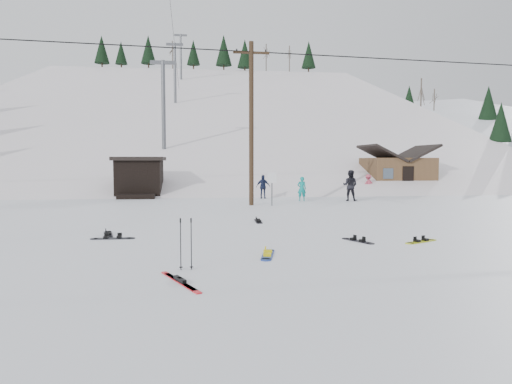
{
  "coord_description": "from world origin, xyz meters",
  "views": [
    {
      "loc": [
        -0.83,
        -11.28,
        2.52
      ],
      "look_at": [
        1.11,
        4.56,
        1.4
      ],
      "focal_mm": 32.0,
      "sensor_mm": 36.0,
      "label": 1
    }
  ],
  "objects": [
    {
      "name": "treeline_crest",
      "position": [
        0.0,
        86.0,
        0.0
      ],
      "size": [
        50.0,
        6.0,
        10.0
      ],
      "primitive_type": null,
      "color": "black",
      "rests_on": "ski_slope"
    },
    {
      "name": "skier_pink",
      "position": [
        11.65,
        21.51,
        0.73
      ],
      "size": [
        1.05,
        0.77,
        1.45
      ],
      "primitive_type": "imported",
      "rotation": [
        0.0,
        0.0,
        3.41
      ],
      "color": "#C0445A",
      "rests_on": "ground"
    },
    {
      "name": "board_scatter_b",
      "position": [
        -3.94,
        4.46,
        0.03
      ],
      "size": [
        0.52,
        1.37,
        0.1
      ],
      "rotation": [
        0.0,
        0.0,
        1.8
      ],
      "color": "black",
      "rests_on": "ground"
    },
    {
      "name": "skier_teal",
      "position": [
        5.41,
        16.36,
        0.75
      ],
      "size": [
        0.58,
        0.42,
        1.5
      ],
      "primitive_type": "imported",
      "rotation": [
        0.0,
        0.0,
        3.02
      ],
      "color": "#0D8A85",
      "rests_on": "ground"
    },
    {
      "name": "hero_skis",
      "position": [
        -1.27,
        -1.92,
        0.03
      ],
      "size": [
        0.9,
        1.8,
        0.1
      ],
      "rotation": [
        0.0,
        0.0,
        0.43
      ],
      "color": "red",
      "rests_on": "ground"
    },
    {
      "name": "board_scatter_e",
      "position": [
        5.91,
        1.9,
        0.02
      ],
      "size": [
        1.24,
        0.75,
        0.1
      ],
      "rotation": [
        0.0,
        0.0,
        0.47
      ],
      "color": "#D6E319",
      "rests_on": "ground"
    },
    {
      "name": "ground",
      "position": [
        0.0,
        0.0,
        0.0
      ],
      "size": [
        200.0,
        200.0,
        0.0
      ],
      "primitive_type": "plane",
      "color": "white",
      "rests_on": "ground"
    },
    {
      "name": "utility_pole",
      "position": [
        2.0,
        14.0,
        4.68
      ],
      "size": [
        2.0,
        0.26,
        9.0
      ],
      "color": "#3A2819",
      "rests_on": "ground"
    },
    {
      "name": "ridge_right",
      "position": [
        38.0,
        50.0,
        -11.0
      ],
      "size": [
        45.66,
        93.98,
        54.59
      ],
      "primitive_type": "cube",
      "rotation": [
        0.21,
        -0.05,
        -0.12
      ],
      "color": "white",
      "rests_on": "ground"
    },
    {
      "name": "lift_tower_mid",
      "position": [
        -4.0,
        50.0,
        14.36
      ],
      "size": [
        2.2,
        0.36,
        8.0
      ],
      "color": "#595B60",
      "rests_on": "ski_slope"
    },
    {
      "name": "board_scatter_a",
      "position": [
        -3.64,
        3.62,
        0.03
      ],
      "size": [
        1.41,
        0.29,
        0.1
      ],
      "rotation": [
        0.0,
        0.0,
        -0.03
      ],
      "color": "black",
      "rests_on": "ground"
    },
    {
      "name": "hero_snowboard",
      "position": [
        0.92,
        0.51,
        0.03
      ],
      "size": [
        0.54,
        1.45,
        0.1
      ],
      "rotation": [
        0.0,
        0.0,
        1.35
      ],
      "color": "#1837A0",
      "rests_on": "ground"
    },
    {
      "name": "skier_dark",
      "position": [
        8.37,
        15.93,
        0.95
      ],
      "size": [
        1.17,
        1.11,
        1.91
      ],
      "primitive_type": "imported",
      "rotation": [
        0.0,
        0.0,
        2.57
      ],
      "color": "black",
      "rests_on": "ground"
    },
    {
      "name": "lift_tower_near",
      "position": [
        -4.0,
        30.0,
        7.86
      ],
      "size": [
        2.2,
        0.36,
        8.0
      ],
      "color": "#595B60",
      "rests_on": "ski_slope"
    },
    {
      "name": "board_scatter_d",
      "position": [
        4.01,
        2.24,
        0.02
      ],
      "size": [
        0.71,
        1.19,
        0.09
      ],
      "rotation": [
        0.0,
        0.0,
        -1.11
      ],
      "color": "black",
      "rests_on": "ground"
    },
    {
      "name": "treeline_right",
      "position": [
        36.0,
        42.0,
        0.0
      ],
      "size": [
        20.0,
        60.0,
        10.0
      ],
      "primitive_type": null,
      "color": "black",
      "rests_on": "ground"
    },
    {
      "name": "trail_sign",
      "position": [
        3.1,
        13.58,
        1.27
      ],
      "size": [
        0.5,
        0.09,
        1.85
      ],
      "color": "#595B60",
      "rests_on": "ground"
    },
    {
      "name": "ski_slope",
      "position": [
        0.0,
        55.0,
        -12.0
      ],
      "size": [
        60.0,
        85.24,
        65.97
      ],
      "primitive_type": "cube",
      "rotation": [
        0.31,
        0.0,
        0.0
      ],
      "color": "white",
      "rests_on": "ground"
    },
    {
      "name": "ski_poles",
      "position": [
        -1.17,
        -0.81,
        0.61
      ],
      "size": [
        0.33,
        0.09,
        1.19
      ],
      "color": "black",
      "rests_on": "ground"
    },
    {
      "name": "cabin",
      "position": [
        15.0,
        24.0,
        1.48
      ],
      "size": [
        5.39,
        4.4,
        3.77
      ],
      "color": "brown",
      "rests_on": "ground"
    },
    {
      "name": "board_scatter_f",
      "position": [
        1.52,
        7.14,
        0.02
      ],
      "size": [
        0.28,
        1.35,
        0.09
      ],
      "rotation": [
        0.0,
        0.0,
        1.54
      ],
      "color": "black",
      "rests_on": "ground"
    },
    {
      "name": "skier_navy",
      "position": [
        3.26,
        18.26,
        0.78
      ],
      "size": [
        0.97,
        0.57,
        1.56
      ],
      "primitive_type": "imported",
      "rotation": [
        0.0,
        0.0,
        2.92
      ],
      "color": "#181F3D",
      "rests_on": "ground"
    },
    {
      "name": "lift_hut",
      "position": [
        -5.0,
        20.94,
        1.36
      ],
      "size": [
        3.4,
        4.1,
        2.75
      ],
      "color": "black",
      "rests_on": "ground"
    },
    {
      "name": "lift_tower_far",
      "position": [
        -4.0,
        70.0,
        20.86
      ],
      "size": [
        2.2,
        0.36,
        8.0
      ],
      "color": "#595B60",
      "rests_on": "ski_slope"
    }
  ]
}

